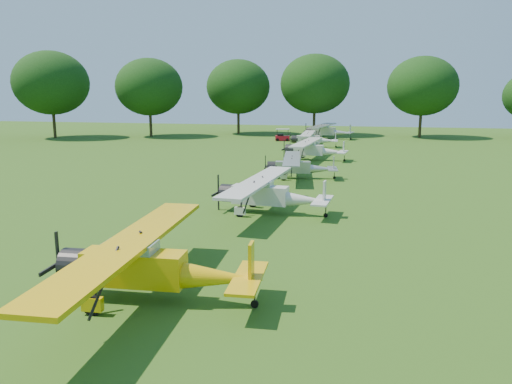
{
  "coord_description": "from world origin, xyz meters",
  "views": [
    {
      "loc": [
        6.91,
        -24.71,
        6.87
      ],
      "look_at": [
        0.81,
        1.86,
        1.4
      ],
      "focal_mm": 35.0,
      "sensor_mm": 36.0,
      "label": 1
    }
  ],
  "objects_px": {
    "aircraft_5": "(313,148)",
    "aircraft_4": "(298,165)",
    "aircraft_3": "(268,192)",
    "aircraft_2": "(149,263)",
    "golf_cart": "(282,137)",
    "aircraft_6": "(312,138)",
    "aircraft_7": "(327,130)"
  },
  "relations": [
    {
      "from": "aircraft_5",
      "to": "golf_cart",
      "type": "distance_m",
      "value": 20.72
    },
    {
      "from": "aircraft_3",
      "to": "aircraft_2",
      "type": "bearing_deg",
      "value": -92.4
    },
    {
      "from": "aircraft_3",
      "to": "golf_cart",
      "type": "relative_size",
      "value": 4.98
    },
    {
      "from": "aircraft_2",
      "to": "aircraft_4",
      "type": "distance_m",
      "value": 25.13
    },
    {
      "from": "aircraft_2",
      "to": "aircraft_3",
      "type": "distance_m",
      "value": 13.0
    },
    {
      "from": "aircraft_7",
      "to": "golf_cart",
      "type": "relative_size",
      "value": 5.35
    },
    {
      "from": "aircraft_2",
      "to": "aircraft_4",
      "type": "height_order",
      "value": "aircraft_2"
    },
    {
      "from": "aircraft_2",
      "to": "golf_cart",
      "type": "xyz_separation_m",
      "value": [
        -5.39,
        56.09,
        -0.74
      ]
    },
    {
      "from": "aircraft_5",
      "to": "aircraft_7",
      "type": "bearing_deg",
      "value": 95.65
    },
    {
      "from": "aircraft_7",
      "to": "golf_cart",
      "type": "height_order",
      "value": "aircraft_7"
    },
    {
      "from": "golf_cart",
      "to": "aircraft_5",
      "type": "bearing_deg",
      "value": -79.32
    },
    {
      "from": "aircraft_2",
      "to": "aircraft_3",
      "type": "bearing_deg",
      "value": 80.21
    },
    {
      "from": "aircraft_2",
      "to": "aircraft_6",
      "type": "xyz_separation_m",
      "value": [
        -0.27,
        48.86,
        -0.19
      ]
    },
    {
      "from": "aircraft_6",
      "to": "golf_cart",
      "type": "distance_m",
      "value": 8.88
    },
    {
      "from": "aircraft_7",
      "to": "aircraft_2",
      "type": "bearing_deg",
      "value": -82.03
    },
    {
      "from": "aircraft_5",
      "to": "aircraft_6",
      "type": "relative_size",
      "value": 1.08
    },
    {
      "from": "aircraft_5",
      "to": "aircraft_4",
      "type": "bearing_deg",
      "value": -85.0
    },
    {
      "from": "aircraft_5",
      "to": "aircraft_2",
      "type": "bearing_deg",
      "value": -87.74
    },
    {
      "from": "aircraft_3",
      "to": "aircraft_7",
      "type": "relative_size",
      "value": 0.93
    },
    {
      "from": "aircraft_4",
      "to": "aircraft_6",
      "type": "distance_m",
      "value": 23.83
    },
    {
      "from": "aircraft_2",
      "to": "aircraft_5",
      "type": "relative_size",
      "value": 1.08
    },
    {
      "from": "aircraft_2",
      "to": "golf_cart",
      "type": "distance_m",
      "value": 56.36
    },
    {
      "from": "aircraft_3",
      "to": "aircraft_5",
      "type": "height_order",
      "value": "aircraft_3"
    },
    {
      "from": "aircraft_7",
      "to": "aircraft_4",
      "type": "bearing_deg",
      "value": -80.2
    },
    {
      "from": "aircraft_3",
      "to": "aircraft_6",
      "type": "bearing_deg",
      "value": 96.41
    },
    {
      "from": "aircraft_7",
      "to": "aircraft_6",
      "type": "bearing_deg",
      "value": -85.73
    },
    {
      "from": "aircraft_2",
      "to": "aircraft_3",
      "type": "xyz_separation_m",
      "value": [
        1.39,
        12.93,
        -0.08
      ]
    },
    {
      "from": "aircraft_2",
      "to": "golf_cart",
      "type": "bearing_deg",
      "value": 91.85
    },
    {
      "from": "aircraft_4",
      "to": "aircraft_7",
      "type": "relative_size",
      "value": 0.81
    },
    {
      "from": "aircraft_4",
      "to": "aircraft_6",
      "type": "bearing_deg",
      "value": 86.1
    },
    {
      "from": "aircraft_5",
      "to": "golf_cart",
      "type": "xyz_separation_m",
      "value": [
        -6.61,
        19.63,
        -0.64
      ]
    },
    {
      "from": "aircraft_3",
      "to": "aircraft_4",
      "type": "distance_m",
      "value": 12.16
    }
  ]
}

